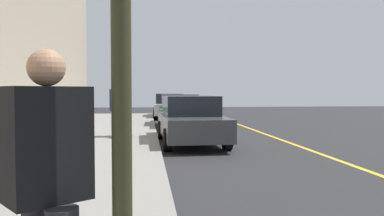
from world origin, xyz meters
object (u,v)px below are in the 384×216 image
at_px(rolling_suitcase, 122,130).
at_px(parked_car_charcoal, 191,120).
at_px(parked_car_green, 179,111).
at_px(pedestrian_navy_coat, 118,107).
at_px(pedestrian_black_coat, 48,183).
at_px(parked_car_silver, 169,106).

bearing_deg(rolling_suitcase, parked_car_charcoal, 73.37).
bearing_deg(parked_car_green, pedestrian_navy_coat, -27.10).
relative_size(pedestrian_navy_coat, pedestrian_black_coat, 1.03).
bearing_deg(parked_car_silver, rolling_suitcase, -10.92).
bearing_deg(pedestrian_black_coat, parked_car_charcoal, 168.55).
bearing_deg(rolling_suitcase, pedestrian_navy_coat, -162.84).
height_order(parked_car_silver, rolling_suitcase, parked_car_silver).
bearing_deg(pedestrian_navy_coat, parked_car_green, 152.90).
relative_size(parked_car_charcoal, pedestrian_navy_coat, 2.53).
height_order(pedestrian_black_coat, rolling_suitcase, pedestrian_black_coat).
height_order(parked_car_silver, pedestrian_navy_coat, pedestrian_navy_coat).
xyz_separation_m(parked_car_green, parked_car_charcoal, (5.85, -0.12, -0.00)).
xyz_separation_m(parked_car_silver, pedestrian_navy_coat, (10.89, -2.31, 0.36)).
distance_m(parked_car_silver, parked_car_charcoal, 11.97).
bearing_deg(parked_car_silver, parked_car_green, 1.23).
height_order(parked_car_green, parked_car_charcoal, same).
height_order(parked_car_silver, pedestrian_black_coat, pedestrian_black_coat).
xyz_separation_m(parked_car_charcoal, pedestrian_black_coat, (9.77, -1.98, 0.33)).
relative_size(parked_car_silver, pedestrian_navy_coat, 2.46).
bearing_deg(rolling_suitcase, parked_car_silver, 169.08).
height_order(parked_car_silver, parked_car_green, same).
bearing_deg(parked_car_silver, pedestrian_black_coat, -5.18).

